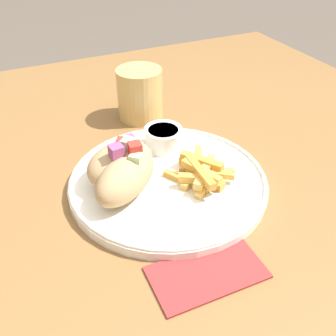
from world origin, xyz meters
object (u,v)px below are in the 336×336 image
Objects in this scene: pita_sandwich_far at (121,163)px; fries_pile at (201,172)px; pita_sandwich_near at (125,175)px; sauce_ramekin at (163,137)px; water_glass at (140,96)px; plate at (168,181)px.

pita_sandwich_far is 0.12m from fries_pile.
pita_sandwich_near reaches higher than sauce_ramekin.
fries_pile is at bearing -47.20° from pita_sandwich_near.
pita_sandwich_far is at bearing 155.50° from fries_pile.
pita_sandwich_near is at bearing -116.38° from water_glass.
sauce_ramekin is (0.03, 0.08, 0.02)m from plate.
pita_sandwich_far is at bearing -119.05° from water_glass.
water_glass is at bearing 24.72° from pita_sandwich_near.
plate is 0.05m from fries_pile.
pita_sandwich_near reaches higher than pita_sandwich_far.
fries_pile is 1.81× the size of sauce_ramekin.
sauce_ramekin is 0.14m from water_glass.
pita_sandwich_near is (-0.07, -0.00, 0.03)m from plate.
pita_sandwich_near is 0.25m from water_glass.
pita_sandwich_near is at bearing -138.46° from sauce_ramekin.
sauce_ramekin is at bearing 2.64° from pita_sandwich_near.
water_glass reaches higher than pita_sandwich_far.
pita_sandwich_far reaches higher than fries_pile.
sauce_ramekin is 0.67× the size of water_glass.
fries_pile is 0.10m from sauce_ramekin.
pita_sandwich_near is 2.03× the size of sauce_ramekin.
fries_pile is at bearing -23.19° from plate.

